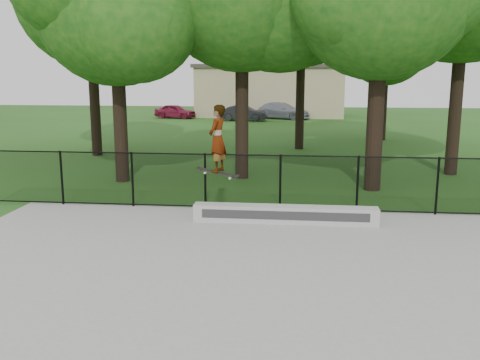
{
  "coord_description": "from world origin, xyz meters",
  "views": [
    {
      "loc": [
        0.44,
        -7.88,
        3.66
      ],
      "look_at": [
        -0.88,
        4.2,
        1.2
      ],
      "focal_mm": 40.0,
      "sensor_mm": 36.0,
      "label": 1
    }
  ],
  "objects_px": {
    "car_a": "(175,111)",
    "grind_ledge": "(285,214)",
    "car_c": "(282,110)",
    "skater_airborne": "(218,140)",
    "car_b": "(243,113)"
  },
  "relations": [
    {
      "from": "car_a",
      "to": "grind_ledge",
      "type": "bearing_deg",
      "value": -150.12
    },
    {
      "from": "car_c",
      "to": "skater_airborne",
      "type": "bearing_deg",
      "value": -156.53
    },
    {
      "from": "car_a",
      "to": "car_b",
      "type": "relative_size",
      "value": 1.02
    },
    {
      "from": "car_b",
      "to": "skater_airborne",
      "type": "xyz_separation_m",
      "value": [
        2.27,
        -28.18,
        1.48
      ]
    },
    {
      "from": "car_a",
      "to": "car_b",
      "type": "distance_m",
      "value": 5.95
    },
    {
      "from": "car_b",
      "to": "skater_airborne",
      "type": "relative_size",
      "value": 1.82
    },
    {
      "from": "car_a",
      "to": "car_c",
      "type": "relative_size",
      "value": 0.79
    },
    {
      "from": "car_a",
      "to": "car_c",
      "type": "height_order",
      "value": "car_c"
    },
    {
      "from": "car_b",
      "to": "grind_ledge",
      "type": "bearing_deg",
      "value": -167.7
    },
    {
      "from": "grind_ledge",
      "to": "car_c",
      "type": "distance_m",
      "value": 30.29
    },
    {
      "from": "car_a",
      "to": "car_c",
      "type": "distance_m",
      "value": 8.59
    },
    {
      "from": "grind_ledge",
      "to": "car_a",
      "type": "height_order",
      "value": "car_a"
    },
    {
      "from": "grind_ledge",
      "to": "car_c",
      "type": "relative_size",
      "value": 1.07
    },
    {
      "from": "car_a",
      "to": "car_c",
      "type": "xyz_separation_m",
      "value": [
        8.57,
        0.46,
        0.09
      ]
    },
    {
      "from": "car_c",
      "to": "skater_airborne",
      "type": "height_order",
      "value": "skater_airborne"
    }
  ]
}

